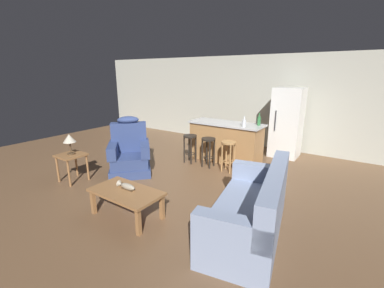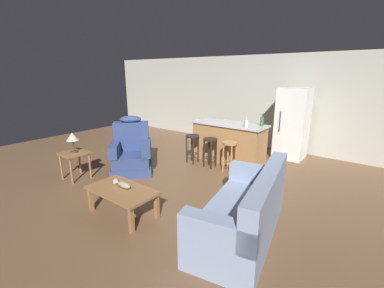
{
  "view_description": "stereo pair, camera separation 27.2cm",
  "coord_description": "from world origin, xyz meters",
  "px_view_note": "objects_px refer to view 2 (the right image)",
  "views": [
    {
      "loc": [
        2.76,
        -4.13,
        2.12
      ],
      "look_at": [
        -0.01,
        -0.1,
        0.75
      ],
      "focal_mm": 24.0,
      "sensor_mm": 36.0,
      "label": 1
    },
    {
      "loc": [
        2.98,
        -3.97,
        2.12
      ],
      "look_at": [
        -0.01,
        -0.1,
        0.75
      ],
      "focal_mm": 24.0,
      "sensor_mm": 36.0,
      "label": 2
    }
  ],
  "objects_px": {
    "bar_stool_left": "(192,144)",
    "bottle_tall_green": "(246,123)",
    "kitchen_island": "(229,142)",
    "coffee_table": "(122,192)",
    "couch": "(245,212)",
    "refrigerator": "(292,124)",
    "table_lamp": "(72,138)",
    "end_table": "(74,157)",
    "bar_stool_middle": "(210,147)",
    "recliner_near_lamp": "(132,152)",
    "bottle_short_amber": "(262,121)",
    "bar_stool_right": "(230,151)",
    "fish_figurine": "(122,185)"
  },
  "relations": [
    {
      "from": "couch",
      "to": "refrigerator",
      "type": "bearing_deg",
      "value": -91.95
    },
    {
      "from": "end_table",
      "to": "bar_stool_left",
      "type": "height_order",
      "value": "bar_stool_left"
    },
    {
      "from": "coffee_table",
      "to": "end_table",
      "type": "xyz_separation_m",
      "value": [
        -1.91,
        0.3,
        0.1
      ]
    },
    {
      "from": "table_lamp",
      "to": "bar_stool_right",
      "type": "distance_m",
      "value": 3.24
    },
    {
      "from": "bar_stool_middle",
      "to": "end_table",
      "type": "bearing_deg",
      "value": -129.15
    },
    {
      "from": "fish_figurine",
      "to": "couch",
      "type": "relative_size",
      "value": 0.17
    },
    {
      "from": "table_lamp",
      "to": "bar_stool_middle",
      "type": "bearing_deg",
      "value": 51.13
    },
    {
      "from": "bar_stool_left",
      "to": "bottle_short_amber",
      "type": "distance_m",
      "value": 1.69
    },
    {
      "from": "recliner_near_lamp",
      "to": "bar_stool_left",
      "type": "height_order",
      "value": "recliner_near_lamp"
    },
    {
      "from": "end_table",
      "to": "table_lamp",
      "type": "bearing_deg",
      "value": -2.43
    },
    {
      "from": "couch",
      "to": "table_lamp",
      "type": "distance_m",
      "value": 3.68
    },
    {
      "from": "bar_stool_right",
      "to": "bottle_short_amber",
      "type": "bearing_deg",
      "value": 64.7
    },
    {
      "from": "bottle_tall_green",
      "to": "end_table",
      "type": "bearing_deg",
      "value": -133.0
    },
    {
      "from": "couch",
      "to": "bar_stool_middle",
      "type": "height_order",
      "value": "couch"
    },
    {
      "from": "couch",
      "to": "refrigerator",
      "type": "relative_size",
      "value": 1.15
    },
    {
      "from": "table_lamp",
      "to": "bar_stool_right",
      "type": "bearing_deg",
      "value": 44.04
    },
    {
      "from": "bottle_short_amber",
      "to": "kitchen_island",
      "type": "bearing_deg",
      "value": -169.67
    },
    {
      "from": "bar_stool_left",
      "to": "fish_figurine",
      "type": "bearing_deg",
      "value": -77.33
    },
    {
      "from": "table_lamp",
      "to": "bar_stool_right",
      "type": "height_order",
      "value": "table_lamp"
    },
    {
      "from": "end_table",
      "to": "table_lamp",
      "type": "distance_m",
      "value": 0.41
    },
    {
      "from": "table_lamp",
      "to": "refrigerator",
      "type": "height_order",
      "value": "refrigerator"
    },
    {
      "from": "bar_stool_left",
      "to": "bar_stool_middle",
      "type": "xyz_separation_m",
      "value": [
        0.51,
        0.0,
        0.0
      ]
    },
    {
      "from": "end_table",
      "to": "refrigerator",
      "type": "relative_size",
      "value": 0.32
    },
    {
      "from": "fish_figurine",
      "to": "table_lamp",
      "type": "bearing_deg",
      "value": 172.38
    },
    {
      "from": "recliner_near_lamp",
      "to": "bar_stool_right",
      "type": "height_order",
      "value": "recliner_near_lamp"
    },
    {
      "from": "recliner_near_lamp",
      "to": "table_lamp",
      "type": "distance_m",
      "value": 1.22
    },
    {
      "from": "recliner_near_lamp",
      "to": "bottle_tall_green",
      "type": "height_order",
      "value": "recliner_near_lamp"
    },
    {
      "from": "kitchen_island",
      "to": "refrigerator",
      "type": "height_order",
      "value": "refrigerator"
    },
    {
      "from": "fish_figurine",
      "to": "bar_stool_middle",
      "type": "relative_size",
      "value": 0.5
    },
    {
      "from": "coffee_table",
      "to": "bar_stool_left",
      "type": "distance_m",
      "value": 2.61
    },
    {
      "from": "kitchen_island",
      "to": "refrigerator",
      "type": "xyz_separation_m",
      "value": [
        1.11,
        1.2,
        0.4
      ]
    },
    {
      "from": "kitchen_island",
      "to": "couch",
      "type": "bearing_deg",
      "value": -55.9
    },
    {
      "from": "coffee_table",
      "to": "end_table",
      "type": "bearing_deg",
      "value": 171.12
    },
    {
      "from": "end_table",
      "to": "recliner_near_lamp",
      "type": "bearing_deg",
      "value": 59.76
    },
    {
      "from": "bottle_tall_green",
      "to": "kitchen_island",
      "type": "bearing_deg",
      "value": 159.07
    },
    {
      "from": "bar_stool_right",
      "to": "bottle_tall_green",
      "type": "height_order",
      "value": "bottle_tall_green"
    },
    {
      "from": "bar_stool_left",
      "to": "refrigerator",
      "type": "bearing_deg",
      "value": 46.5
    },
    {
      "from": "end_table",
      "to": "refrigerator",
      "type": "distance_m",
      "value": 5.1
    },
    {
      "from": "bottle_tall_green",
      "to": "coffee_table",
      "type": "bearing_deg",
      "value": -100.82
    },
    {
      "from": "table_lamp",
      "to": "bottle_tall_green",
      "type": "relative_size",
      "value": 1.73
    },
    {
      "from": "bar_stool_middle",
      "to": "bar_stool_right",
      "type": "height_order",
      "value": "same"
    },
    {
      "from": "fish_figurine",
      "to": "bar_stool_right",
      "type": "height_order",
      "value": "bar_stool_right"
    },
    {
      "from": "bar_stool_left",
      "to": "bottle_tall_green",
      "type": "xyz_separation_m",
      "value": [
        1.17,
        0.42,
        0.57
      ]
    },
    {
      "from": "table_lamp",
      "to": "kitchen_island",
      "type": "bearing_deg",
      "value": 56.18
    },
    {
      "from": "table_lamp",
      "to": "bottle_tall_green",
      "type": "xyz_separation_m",
      "value": [
        2.46,
        2.66,
        0.17
      ]
    },
    {
      "from": "recliner_near_lamp",
      "to": "bottle_tall_green",
      "type": "relative_size",
      "value": 5.08
    },
    {
      "from": "coffee_table",
      "to": "bar_stool_right",
      "type": "xyz_separation_m",
      "value": [
        0.42,
        2.53,
        0.11
      ]
    },
    {
      "from": "kitchen_island",
      "to": "bottle_short_amber",
      "type": "distance_m",
      "value": 0.96
    },
    {
      "from": "couch",
      "to": "bar_stool_middle",
      "type": "distance_m",
      "value": 2.62
    },
    {
      "from": "coffee_table",
      "to": "bar_stool_right",
      "type": "relative_size",
      "value": 1.62
    }
  ]
}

